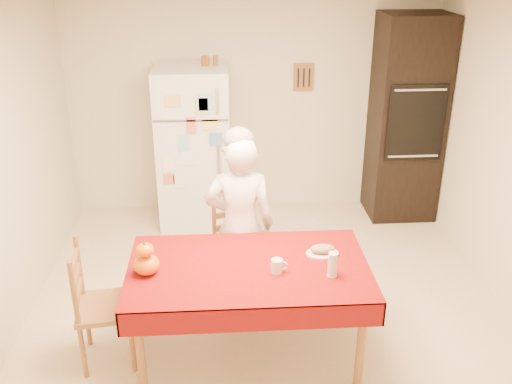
{
  "coord_description": "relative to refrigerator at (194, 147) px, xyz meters",
  "views": [
    {
      "loc": [
        -0.37,
        -3.85,
        2.86
      ],
      "look_at": [
        -0.1,
        0.2,
        1.06
      ],
      "focal_mm": 40.0,
      "sensor_mm": 36.0,
      "label": 1
    }
  ],
  "objects": [
    {
      "name": "floor",
      "position": [
        0.65,
        -1.88,
        -0.85
      ],
      "size": [
        4.5,
        4.5,
        0.0
      ],
      "primitive_type": "plane",
      "color": "#CAB992",
      "rests_on": "ground"
    },
    {
      "name": "room_shell",
      "position": [
        0.65,
        -1.88,
        0.77
      ],
      "size": [
        4.02,
        4.52,
        2.51
      ],
      "color": "beige",
      "rests_on": "ground"
    },
    {
      "name": "refrigerator",
      "position": [
        0.0,
        0.0,
        0.0
      ],
      "size": [
        0.75,
        0.74,
        1.7
      ],
      "color": "white",
      "rests_on": "floor"
    },
    {
      "name": "oven_cabinet",
      "position": [
        2.28,
        0.05,
        0.25
      ],
      "size": [
        0.7,
        0.62,
        2.2
      ],
      "color": "black",
      "rests_on": "floor"
    },
    {
      "name": "dining_table",
      "position": [
        0.46,
        -2.29,
        -0.16
      ],
      "size": [
        1.7,
        1.0,
        0.76
      ],
      "color": "brown",
      "rests_on": "floor"
    },
    {
      "name": "chair_far",
      "position": [
        0.42,
        -1.44,
        -0.34
      ],
      "size": [
        0.53,
        0.52,
        0.95
      ],
      "rotation": [
        0.0,
        0.0,
        0.34
      ],
      "color": "brown",
      "rests_on": "floor"
    },
    {
      "name": "chair_left",
      "position": [
        -0.64,
        -2.28,
        -0.34
      ],
      "size": [
        0.45,
        0.46,
        0.95
      ],
      "rotation": [
        0.0,
        0.0,
        1.69
      ],
      "color": "brown",
      "rests_on": "floor"
    },
    {
      "name": "seated_woman",
      "position": [
        0.42,
        -1.68,
        -0.08
      ],
      "size": [
        0.57,
        0.39,
        1.53
      ],
      "primitive_type": "imported",
      "rotation": [
        0.0,
        0.0,
        3.1
      ],
      "color": "white",
      "rests_on": "floor"
    },
    {
      "name": "coffee_mug",
      "position": [
        0.65,
        -2.38,
        -0.04
      ],
      "size": [
        0.08,
        0.08,
        0.1
      ],
      "primitive_type": "cylinder",
      "color": "silver",
      "rests_on": "dining_table"
    },
    {
      "name": "pumpkin_lower",
      "position": [
        -0.25,
        -2.33,
        -0.02
      ],
      "size": [
        0.18,
        0.18,
        0.14
      ],
      "primitive_type": "ellipsoid",
      "color": "#D94305",
      "rests_on": "dining_table"
    },
    {
      "name": "pumpkin_upper",
      "position": [
        -0.25,
        -2.33,
        0.09
      ],
      "size": [
        0.12,
        0.12,
        0.09
      ],
      "primitive_type": "ellipsoid",
      "color": "#DE3705",
      "rests_on": "pumpkin_lower"
    },
    {
      "name": "wine_glass",
      "position": [
        1.02,
        -2.45,
        -0.0
      ],
      "size": [
        0.07,
        0.07,
        0.18
      ],
      "primitive_type": "cylinder",
      "color": "silver",
      "rests_on": "dining_table"
    },
    {
      "name": "bread_plate",
      "position": [
        1.0,
        -2.16,
        -0.08
      ],
      "size": [
        0.24,
        0.24,
        0.02
      ],
      "primitive_type": "cylinder",
      "color": "silver",
      "rests_on": "dining_table"
    },
    {
      "name": "bread_loaf",
      "position": [
        1.0,
        -2.16,
        -0.04
      ],
      "size": [
        0.18,
        0.1,
        0.06
      ],
      "primitive_type": "ellipsoid",
      "color": "#AB8454",
      "rests_on": "bread_plate"
    },
    {
      "name": "spice_jar_left",
      "position": [
        0.14,
        0.05,
        0.9
      ],
      "size": [
        0.05,
        0.05,
        0.1
      ],
      "primitive_type": "cylinder",
      "color": "brown",
      "rests_on": "refrigerator"
    },
    {
      "name": "spice_jar_mid",
      "position": [
        0.17,
        0.05,
        0.9
      ],
      "size": [
        0.05,
        0.05,
        0.1
      ],
      "primitive_type": "cylinder",
      "color": "brown",
      "rests_on": "refrigerator"
    },
    {
      "name": "spice_jar_right",
      "position": [
        0.25,
        0.05,
        0.9
      ],
      "size": [
        0.05,
        0.05,
        0.1
      ],
      "primitive_type": "cylinder",
      "color": "brown",
      "rests_on": "refrigerator"
    }
  ]
}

